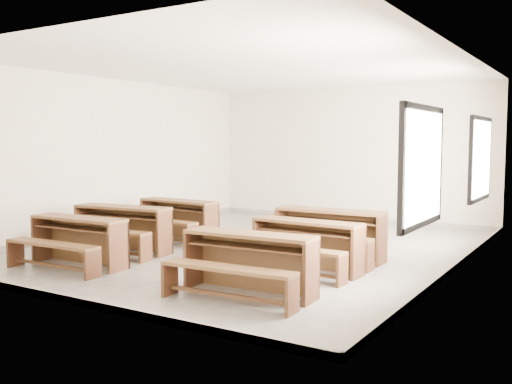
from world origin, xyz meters
The scene contains 7 objects.
room centered at (0.09, 0.00, 2.14)m, with size 8.50×8.50×3.20m.
desk_set_0 centered at (-1.48, -2.80, 0.44)m, with size 1.70×0.92×0.75m.
desk_set_1 centered at (-1.72, -1.63, 0.46)m, with size 1.86×1.12×0.80m.
desk_set_2 centered at (-1.73, -0.13, 0.45)m, with size 1.78×1.02×0.77m.
desk_set_3 centered at (1.60, -2.80, 0.45)m, with size 1.76×0.98×0.77m.
desk_set_4 centered at (1.64, -1.28, 0.44)m, with size 1.70×0.94×0.75m.
desk_set_5 centered at (1.55, -0.30, 0.47)m, with size 1.81×0.96×0.81m.
Camera 1 is at (5.34, -8.63, 1.89)m, focal length 40.00 mm.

